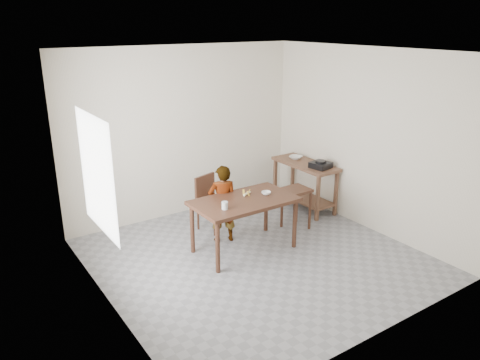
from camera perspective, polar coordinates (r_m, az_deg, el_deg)
floor at (r=6.42m, az=2.03°, el=-9.62°), size 4.00×4.00×0.04m
ceiling at (r=5.64m, az=2.37°, el=15.60°), size 4.00×4.00×0.04m
wall_back at (r=7.55m, az=-6.96°, el=5.84°), size 4.00×0.04×2.70m
wall_front at (r=4.52m, az=17.55°, el=-4.09°), size 4.00×0.04×2.70m
wall_left at (r=5.02m, az=-16.76°, el=-1.68°), size 0.04×4.00×2.70m
wall_right at (r=7.23m, az=15.26°, el=4.71°), size 0.04×4.00×2.70m
window_pane at (r=5.17m, az=-17.08°, el=0.64°), size 0.02×1.10×1.30m
dining_table at (r=6.46m, az=0.50°, el=-5.49°), size 1.40×0.80×0.75m
prep_counter at (r=7.96m, az=7.85°, el=-0.65°), size 0.50×1.20×0.80m
child at (r=6.65m, az=-2.14°, el=-2.93°), size 0.49×0.40×1.14m
dining_chair at (r=7.09m, az=-3.22°, el=-2.87°), size 0.50×0.50×0.83m
stool at (r=7.19m, az=6.83°, el=-3.45°), size 0.37×0.37×0.65m
glass_tumbler at (r=5.99m, az=-1.87°, el=-3.12°), size 0.10×0.10×0.10m
small_bowl at (r=6.50m, az=3.21°, el=-1.59°), size 0.17×0.17×0.04m
banana at (r=6.46m, az=0.85°, el=-1.63°), size 0.18×0.15×0.05m
serving_bowl at (r=8.02m, az=6.82°, el=2.75°), size 0.28×0.28×0.05m
gas_burner at (r=7.58m, az=9.80°, el=1.81°), size 0.33×0.33×0.09m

